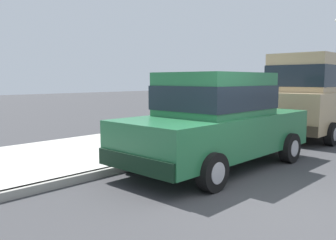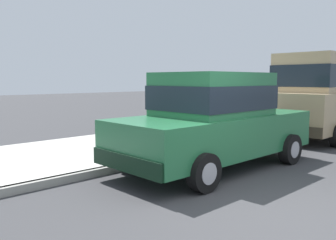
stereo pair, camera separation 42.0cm
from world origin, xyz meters
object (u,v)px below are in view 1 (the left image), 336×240
dog_brown (112,129)px  fire_hydrant (241,123)px  car_green_sedan (217,119)px  car_tan_van (318,92)px

dog_brown → fire_hydrant: 3.91m
car_green_sedan → dog_brown: bearing=177.4°
fire_hydrant → dog_brown: bearing=-121.4°
car_green_sedan → car_tan_van: 5.59m
car_tan_van → fire_hydrant: (-1.50, -2.07, -0.92)m
fire_hydrant → car_green_sedan: bearing=-65.8°
car_tan_van → fire_hydrant: size_ratio=6.77×
car_green_sedan → fire_hydrant: bearing=114.2°
dog_brown → fire_hydrant: size_ratio=0.91×
fire_hydrant → car_tan_van: bearing=54.2°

